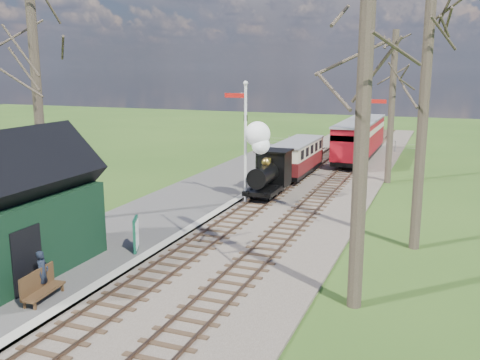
% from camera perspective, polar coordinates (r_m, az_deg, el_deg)
% --- Properties ---
extents(distant_hills, '(114.40, 48.00, 22.02)m').
position_cam_1_polar(distant_hills, '(77.08, 14.97, -5.89)').
color(distant_hills, '#385B23').
rests_on(distant_hills, ground).
extents(ballast_bed, '(8.00, 60.00, 0.10)m').
position_cam_1_polar(ballast_bed, '(32.40, 7.66, -0.31)').
color(ballast_bed, brown).
rests_on(ballast_bed, ground).
extents(track_near, '(1.60, 60.00, 0.15)m').
position_cam_1_polar(track_near, '(32.71, 5.45, -0.05)').
color(track_near, brown).
rests_on(track_near, ground).
extents(track_far, '(1.60, 60.00, 0.15)m').
position_cam_1_polar(track_far, '(32.12, 9.91, -0.40)').
color(track_far, brown).
rests_on(track_far, ground).
extents(platform, '(5.00, 44.00, 0.20)m').
position_cam_1_polar(platform, '(26.73, -6.58, -2.81)').
color(platform, '#474442').
rests_on(platform, ground).
extents(coping_strip, '(0.40, 44.00, 0.21)m').
position_cam_1_polar(coping_strip, '(25.76, -2.05, -3.29)').
color(coping_strip, '#B2AD9E').
rests_on(coping_strip, ground).
extents(station_shed, '(3.25, 6.30, 4.78)m').
position_cam_1_polar(station_shed, '(18.80, -23.34, -3.23)').
color(station_shed, black).
rests_on(station_shed, platform).
extents(semaphore_near, '(1.22, 0.24, 6.22)m').
position_cam_1_polar(semaphore_near, '(26.74, 0.45, 4.97)').
color(semaphore_near, silver).
rests_on(semaphore_near, ground).
extents(semaphore_far, '(1.22, 0.24, 5.72)m').
position_cam_1_polar(semaphore_far, '(31.30, 13.32, 5.17)').
color(semaphore_far, silver).
rests_on(semaphore_far, ground).
extents(bare_trees, '(15.51, 22.39, 12.00)m').
position_cam_1_polar(bare_trees, '(20.35, 0.07, 7.26)').
color(bare_trees, '#382D23').
rests_on(bare_trees, ground).
extents(fence_line, '(12.60, 0.08, 1.00)m').
position_cam_1_polar(fence_line, '(46.02, 10.64, 3.85)').
color(fence_line, slate).
rests_on(fence_line, ground).
extents(locomotive, '(1.62, 3.78, 4.05)m').
position_cam_1_polar(locomotive, '(28.06, 2.91, 1.70)').
color(locomotive, black).
rests_on(locomotive, ground).
extents(coach, '(1.89, 6.47, 1.99)m').
position_cam_1_polar(coach, '(33.86, 6.17, 2.56)').
color(coach, black).
rests_on(coach, ground).
extents(red_carriage_a, '(2.32, 5.74, 2.44)m').
position_cam_1_polar(red_carriage_a, '(38.30, 12.00, 3.87)').
color(red_carriage_a, black).
rests_on(red_carriage_a, ground).
extents(red_carriage_b, '(2.32, 5.74, 2.44)m').
position_cam_1_polar(red_carriage_b, '(43.70, 13.20, 4.78)').
color(red_carriage_b, black).
rests_on(red_carriage_b, ground).
extents(sign_board, '(0.45, 0.82, 1.26)m').
position_cam_1_polar(sign_board, '(20.18, -11.03, -5.70)').
color(sign_board, '#0F4931').
rests_on(sign_board, platform).
extents(bench, '(0.60, 1.59, 0.89)m').
position_cam_1_polar(bench, '(16.94, -20.54, -10.52)').
color(bench, '#462E19').
rests_on(bench, platform).
extents(person, '(0.44, 0.56, 1.36)m').
position_cam_1_polar(person, '(17.16, -20.31, -9.27)').
color(person, black).
rests_on(person, platform).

